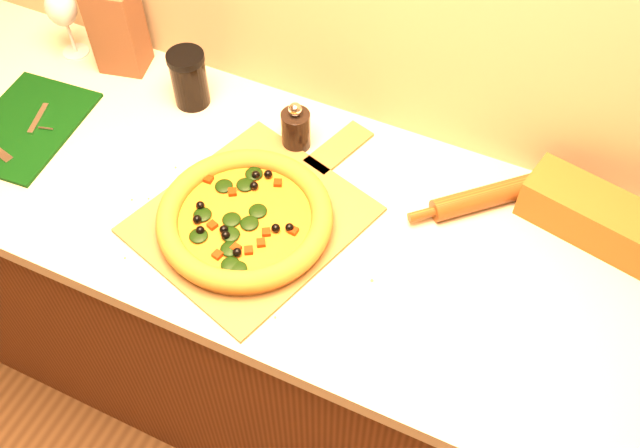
% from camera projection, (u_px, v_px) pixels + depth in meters
% --- Properties ---
extents(cabinet, '(2.80, 0.65, 0.86)m').
position_uv_depth(cabinet, '(310.00, 326.00, 1.87)').
color(cabinet, '#48240F').
rests_on(cabinet, ground).
extents(countertop, '(2.84, 0.68, 0.04)m').
position_uv_depth(countertop, '(307.00, 222.00, 1.52)').
color(countertop, beige).
rests_on(countertop, cabinet).
extents(pizza_peel, '(0.50, 0.62, 0.01)m').
position_uv_depth(pizza_peel, '(257.00, 215.00, 1.50)').
color(pizza_peel, brown).
rests_on(pizza_peel, countertop).
extents(pizza, '(0.36, 0.36, 0.05)m').
position_uv_depth(pizza, '(245.00, 218.00, 1.46)').
color(pizza, '#AA692A').
rests_on(pizza, pizza_peel).
extents(cutting_board, '(0.25, 0.33, 0.02)m').
position_uv_depth(cutting_board, '(24.00, 126.00, 1.65)').
color(cutting_board, black).
rests_on(cutting_board, countertop).
extents(pepper_grinder, '(0.07, 0.07, 0.12)m').
position_uv_depth(pepper_grinder, '(296.00, 128.00, 1.59)').
color(pepper_grinder, black).
rests_on(pepper_grinder, countertop).
extents(rolling_pin, '(0.27, 0.26, 0.05)m').
position_uv_depth(rolling_pin, '(486.00, 197.00, 1.50)').
color(rolling_pin, '#5D2910').
rests_on(rolling_pin, countertop).
extents(bread_bag, '(0.36, 0.18, 0.09)m').
position_uv_depth(bread_bag, '(606.00, 222.00, 1.43)').
color(bread_bag, brown).
rests_on(bread_bag, countertop).
extents(wine_glass, '(0.07, 0.07, 0.18)m').
position_uv_depth(wine_glass, '(62.00, 9.00, 1.72)').
color(wine_glass, silver).
rests_on(wine_glass, countertop).
extents(paper_bag, '(0.13, 0.11, 0.22)m').
position_uv_depth(paper_bag, '(117.00, 28.00, 1.70)').
color(paper_bag, brown).
rests_on(paper_bag, countertop).
extents(dark_jar, '(0.09, 0.09, 0.14)m').
position_uv_depth(dark_jar, '(189.00, 79.00, 1.66)').
color(dark_jar, black).
rests_on(dark_jar, countertop).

